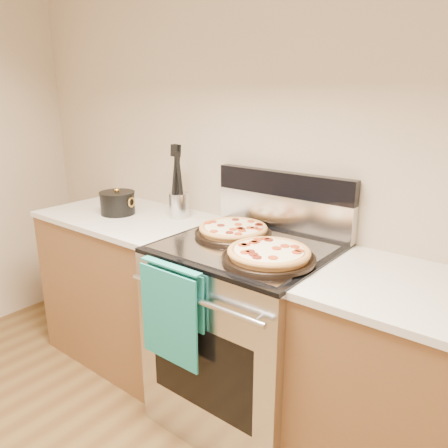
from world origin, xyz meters
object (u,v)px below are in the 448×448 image
Objects in this scene: pepperoni_pizza_back at (233,230)px; saucepan at (118,204)px; pepperoni_pizza_front at (269,254)px; utensil_crock at (179,205)px; range_body at (245,336)px.

saucepan is at bearing -175.63° from pepperoni_pizza_back.
saucepan is (-1.12, 0.11, 0.02)m from pepperoni_pizza_front.
range_body is at bearing -16.50° from utensil_crock.
pepperoni_pizza_back is 0.97× the size of pepperoni_pizza_front.
range_body is at bearing 150.88° from pepperoni_pizza_front.
saucepan is at bearing 179.47° from range_body.
utensil_crock is (-0.79, 0.28, 0.03)m from pepperoni_pizza_front.
saucepan is (-0.94, 0.01, 0.52)m from range_body.
pepperoni_pizza_back is 2.62× the size of utensil_crock.
saucepan is (-0.80, -0.06, 0.02)m from pepperoni_pizza_back.
range_body is 0.54m from pepperoni_pizza_front.
pepperoni_pizza_front is (0.32, -0.17, 0.00)m from pepperoni_pizza_back.
range_body is 0.82m from utensil_crock.
pepperoni_pizza_back reaches higher than range_body.
pepperoni_pizza_back is (-0.13, 0.07, 0.50)m from range_body.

